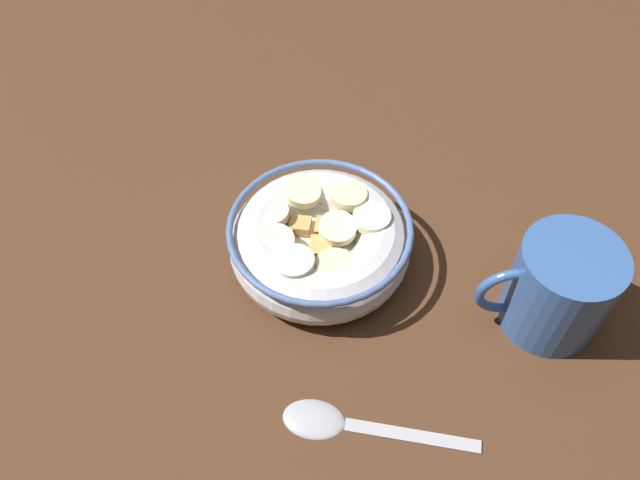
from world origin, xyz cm
name	(u,v)px	position (x,y,z in cm)	size (l,w,h in cm)	color
ground_plane	(320,266)	(0.00, 0.00, -1.00)	(132.71, 132.71, 2.00)	#472B19
cereal_bowl	(320,241)	(0.02, 0.00, 2.84)	(16.08, 16.08, 5.54)	silver
spoon	(336,421)	(0.00, 15.46, 0.35)	(15.20, 5.85, 0.80)	#A5A5AD
coffee_mug	(558,288)	(-18.57, 7.41, 4.38)	(11.04, 8.18, 8.76)	#335999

